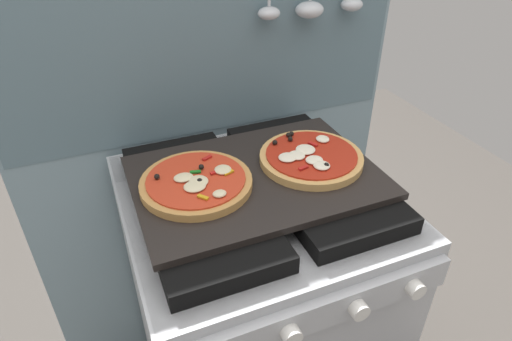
{
  "coord_description": "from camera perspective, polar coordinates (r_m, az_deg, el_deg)",
  "views": [
    {
      "loc": [
        -0.31,
        -0.75,
        1.47
      ],
      "look_at": [
        0.0,
        0.0,
        0.93
      ],
      "focal_mm": 30.89,
      "sensor_mm": 36.0,
      "label": 1
    }
  ],
  "objects": [
    {
      "name": "pizza_right",
      "position": [
        1.03,
        7.03,
        1.79
      ],
      "size": [
        0.24,
        0.24,
        0.03
      ],
      "color": "tan",
      "rests_on": "baking_tray"
    },
    {
      "name": "stove",
      "position": [
        1.3,
        0.03,
        -17.72
      ],
      "size": [
        0.6,
        0.64,
        0.9
      ],
      "color": "#B7BABF",
      "rests_on": "ground_plane"
    },
    {
      "name": "kitchen_backsplash",
      "position": [
        1.32,
        -5.48,
        2.49
      ],
      "size": [
        1.1,
        0.09,
        1.55
      ],
      "color": "#7A939E",
      "rests_on": "ground_plane"
    },
    {
      "name": "pizza_left",
      "position": [
        0.95,
        -7.71,
        -1.53
      ],
      "size": [
        0.24,
        0.24,
        0.03
      ],
      "color": "#C18947",
      "rests_on": "baking_tray"
    },
    {
      "name": "baking_tray",
      "position": [
        0.99,
        0.0,
        -0.87
      ],
      "size": [
        0.54,
        0.38,
        0.02
      ],
      "primitive_type": "cube",
      "color": "black",
      "rests_on": "stove"
    }
  ]
}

